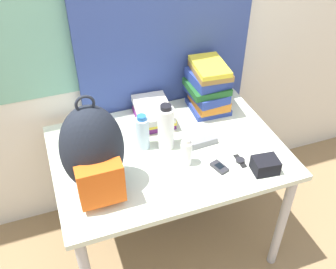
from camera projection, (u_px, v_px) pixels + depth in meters
wall_back at (135, 19)px, 2.06m from camera, size 6.00×0.06×2.50m
curtain_blue at (165, 19)px, 2.06m from camera, size 0.99×0.04×2.50m
desk at (168, 162)px, 2.07m from camera, size 1.17×0.82×0.75m
backpack at (93, 153)px, 1.68m from camera, size 0.28×0.28×0.50m
book_stack_left at (154, 113)px, 2.18m from camera, size 0.21×0.29×0.09m
book_stack_center at (208, 87)px, 2.20m from camera, size 0.24×0.26×0.30m
water_bottle at (142, 133)px, 1.97m from camera, size 0.07×0.07×0.20m
sports_bottle at (165, 128)px, 1.96m from camera, size 0.08×0.08×0.26m
sunscreen_bottle at (186, 152)px, 1.89m from camera, size 0.06×0.06×0.16m
cell_phone at (219, 167)px, 1.90m from camera, size 0.07×0.10×0.02m
sunglasses_case at (203, 141)px, 2.03m from camera, size 0.15×0.06×0.04m
camera_pouch at (265, 165)px, 1.87m from camera, size 0.13×0.11×0.07m
wristwatch at (240, 160)px, 1.94m from camera, size 0.04×0.10×0.01m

